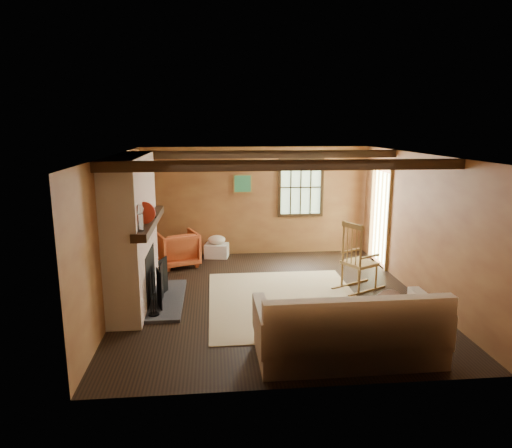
{
  "coord_description": "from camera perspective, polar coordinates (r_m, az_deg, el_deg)",
  "views": [
    {
      "loc": [
        -0.95,
        -7.24,
        2.85
      ],
      "look_at": [
        -0.22,
        0.4,
        1.19
      ],
      "focal_mm": 32.0,
      "sensor_mm": 36.0,
      "label": 1
    }
  ],
  "objects": [
    {
      "name": "firewood_pile",
      "position": [
        10.06,
        -11.75,
        -3.78
      ],
      "size": [
        0.69,
        0.13,
        0.25
      ],
      "color": "brown",
      "rests_on": "ground"
    },
    {
      "name": "basket_pillow",
      "position": [
        10.05,
        -4.96,
        -1.97
      ],
      "size": [
        0.42,
        0.35,
        0.19
      ],
      "primitive_type": "ellipsoid",
      "rotation": [
        0.0,
        0.0,
        -0.1
      ],
      "color": "beige",
      "rests_on": "laundry_basket"
    },
    {
      "name": "rug",
      "position": [
        7.68,
        3.63,
        -9.58
      ],
      "size": [
        2.5,
        3.0,
        0.01
      ],
      "primitive_type": "cube",
      "color": "tan",
      "rests_on": "ground"
    },
    {
      "name": "ground",
      "position": [
        7.84,
        1.94,
        -9.12
      ],
      "size": [
        5.5,
        5.5,
        0.0
      ],
      "primitive_type": "plane",
      "color": "black",
      "rests_on": "ground"
    },
    {
      "name": "armchair",
      "position": [
        9.56,
        -9.78,
        -3.06
      ],
      "size": [
        1.0,
        1.01,
        0.72
      ],
      "primitive_type": "imported",
      "rotation": [
        0.0,
        0.0,
        -2.79
      ],
      "color": "#BF6026",
      "rests_on": "ground"
    },
    {
      "name": "laundry_basket",
      "position": [
        10.11,
        -4.93,
        -3.33
      ],
      "size": [
        0.56,
        0.46,
        0.3
      ],
      "primitive_type": "cube",
      "rotation": [
        0.0,
        0.0,
        -0.18
      ],
      "color": "white",
      "rests_on": "ground"
    },
    {
      "name": "fireplace",
      "position": [
        7.55,
        -15.01,
        -1.58
      ],
      "size": [
        1.02,
        2.3,
        2.4
      ],
      "color": "brown",
      "rests_on": "ground"
    },
    {
      "name": "room_envelope",
      "position": [
        7.68,
        3.41,
        3.09
      ],
      "size": [
        5.02,
        5.52,
        2.44
      ],
      "color": "#925F33",
      "rests_on": "ground"
    },
    {
      "name": "sofa",
      "position": [
        5.92,
        11.6,
        -13.24
      ],
      "size": [
        2.3,
        1.04,
        0.93
      ],
      "rotation": [
        0.0,
        0.0,
        0.01
      ],
      "color": "beige",
      "rests_on": "ground"
    },
    {
      "name": "rocking_chair",
      "position": [
        8.24,
        12.62,
        -4.53
      ],
      "size": [
        1.0,
        0.82,
        1.23
      ],
      "rotation": [
        0.0,
        0.0,
        2.05
      ],
      "color": "tan",
      "rests_on": "ground"
    }
  ]
}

